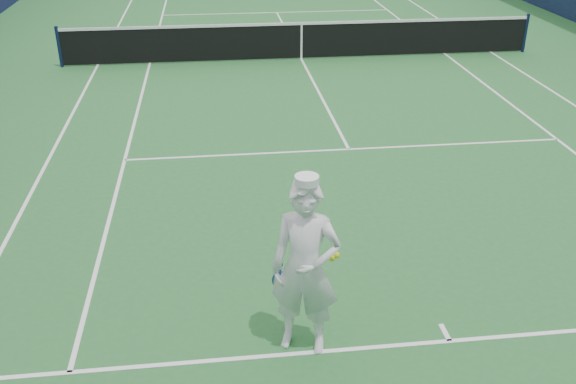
# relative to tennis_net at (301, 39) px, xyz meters

# --- Properties ---
(ground) EXTENTS (80.00, 80.00, 0.00)m
(ground) POSITION_rel_tennis_net_xyz_m (0.00, 0.00, -0.55)
(ground) COLOR #25632D
(ground) RESTS_ON ground
(court_markings) EXTENTS (11.03, 23.83, 0.01)m
(court_markings) POSITION_rel_tennis_net_xyz_m (0.00, 0.00, -0.55)
(court_markings) COLOR white
(court_markings) RESTS_ON ground
(tennis_net) EXTENTS (12.88, 0.09, 1.07)m
(tennis_net) POSITION_rel_tennis_net_xyz_m (0.00, 0.00, 0.00)
(tennis_net) COLOR #141E4C
(tennis_net) RESTS_ON ground
(tennis_player) EXTENTS (0.85, 0.72, 2.06)m
(tennis_player) POSITION_rel_tennis_net_xyz_m (-1.61, -11.74, 0.45)
(tennis_player) COLOR white
(tennis_player) RESTS_ON ground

